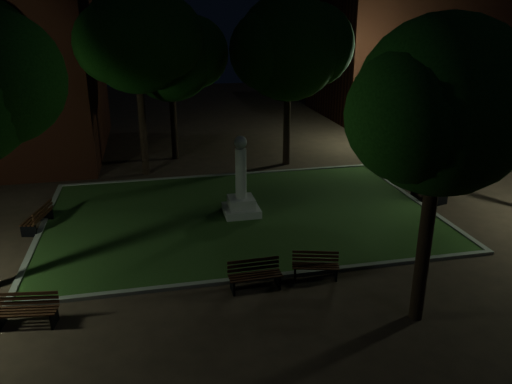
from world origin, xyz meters
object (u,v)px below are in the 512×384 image
bench_west_near (27,311)px  bench_right_side (428,190)px  bench_near_left (255,276)px  monument (241,193)px  bench_near_right (315,266)px  bench_left_side (38,218)px

bench_west_near → bench_right_side: bearing=30.1°
bench_near_left → bench_west_near: (-6.19, -0.52, -0.01)m
monument → bench_near_left: size_ratio=2.02×
bench_near_right → bench_right_side: (6.94, 5.32, 0.08)m
bench_left_side → bench_right_side: (15.96, -0.34, 0.01)m
bench_west_near → bench_right_side: (15.10, 6.10, 0.05)m
bench_near_left → bench_west_near: size_ratio=0.99×
monument → bench_near_left: 5.60m
bench_right_side → monument: bearing=76.4°
bench_right_side → bench_left_side: bearing=74.9°
bench_near_right → bench_left_side: size_ratio=0.85×
monument → bench_right_side: size_ratio=1.76×
monument → bench_right_side: monument is taller
bench_left_side → bench_near_right: bearing=71.7°
bench_left_side → monument: bearing=101.0°
monument → bench_right_side: bearing=0.3°
bench_west_near → bench_right_side: size_ratio=0.88×
monument → bench_left_side: monument is taller
monument → bench_near_left: monument is taller
bench_west_near → bench_near_right: bearing=13.6°
bench_near_left → bench_right_side: bearing=30.5°
monument → bench_left_side: size_ratio=1.81×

